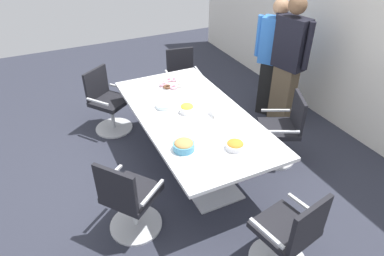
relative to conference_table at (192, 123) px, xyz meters
The scene contains 16 objects.
ground_plane 0.63m from the conference_table, ahead, with size 10.00×10.00×0.01m, color #2D303D.
back_wall 2.52m from the conference_table, 90.00° to the left, with size 8.00×0.10×2.80m, color white.
conference_table is the anchor object (origin of this frame).
office_chair_0 1.49m from the conference_table, 150.32° to the right, with size 0.76×0.76×0.91m.
office_chair_1 1.24m from the conference_table, 55.45° to the right, with size 0.76×0.76×0.91m.
office_chair_2 1.71m from the conference_table, ahead, with size 0.63×0.63×0.91m.
office_chair_3 1.16m from the conference_table, 70.52° to the left, with size 0.72×0.72×0.91m.
office_chair_4 1.59m from the conference_table, 159.87° to the left, with size 0.62×0.62×0.91m.
person_standing_0 1.80m from the conference_table, 111.72° to the left, with size 0.54×0.44×1.76m.
person_standing_1 1.72m from the conference_table, 101.88° to the left, with size 0.61×0.31×1.86m.
snack_bowl_chips_orange 0.82m from the conference_table, ahead, with size 0.19×0.19×0.09m.
snack_bowl_chips_yellow 0.19m from the conference_table, 142.59° to the right, with size 0.17×0.17×0.12m.
snack_bowl_cookies 0.72m from the conference_table, 32.41° to the right, with size 0.22×0.22×0.11m.
donut_platter 0.81m from the conference_table, behind, with size 0.34×0.34×0.04m.
plate_stack 0.40m from the conference_table, 140.80° to the right, with size 0.21×0.21×0.05m.
napkin_pile 0.34m from the conference_table, 60.56° to the left, with size 0.15×0.15×0.09m, color white.
Camera 1 is at (3.07, -1.47, 2.81)m, focal length 31.74 mm.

